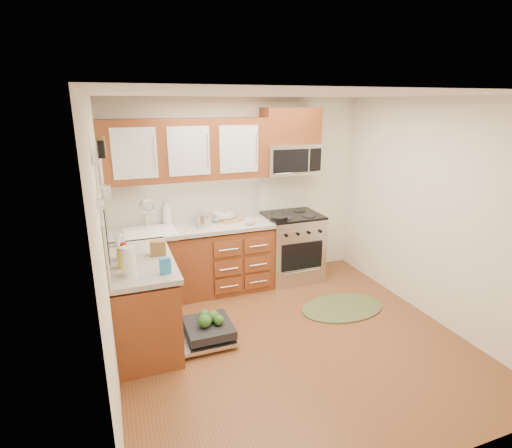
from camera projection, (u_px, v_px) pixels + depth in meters
name	position (u px, v px, depth m)	size (l,w,h in m)	color
floor	(290.00, 339.00, 4.28)	(3.50, 3.50, 0.00)	brown
ceiling	(297.00, 94.00, 3.55)	(3.50, 3.50, 0.00)	white
wall_back	(238.00, 192.00, 5.48)	(3.50, 0.04, 2.50)	white
wall_front	(422.00, 312.00, 2.35)	(3.50, 0.04, 2.50)	white
wall_left	(104.00, 250.00, 3.33)	(0.04, 3.50, 2.50)	white
wall_right	(434.00, 212.00, 4.50)	(0.04, 3.50, 2.50)	white
base_cabinet_back	(194.00, 263.00, 5.21)	(2.05, 0.60, 0.85)	#5D2F14
base_cabinet_left	(143.00, 304.00, 4.14)	(0.60, 1.25, 0.85)	#5D2F14
countertop_back	(192.00, 228.00, 5.07)	(2.07, 0.64, 0.05)	#A7A499
countertop_left	(140.00, 262.00, 4.01)	(0.64, 1.27, 0.05)	#A7A499
backsplash_back	(186.00, 199.00, 5.24)	(2.05, 0.02, 0.57)	beige
backsplash_left	(106.00, 236.00, 3.82)	(0.02, 1.25, 0.57)	beige
upper_cabinets	(186.00, 150.00, 4.90)	(2.05, 0.35, 0.75)	#5D2F14
cabinet_over_mw	(290.00, 126.00, 5.30)	(0.76, 0.35, 0.47)	#5D2F14
range	(292.00, 247.00, 5.65)	(0.76, 0.64, 0.95)	silver
microwave	(290.00, 159.00, 5.40)	(0.76, 0.38, 0.40)	silver
sink	(151.00, 241.00, 4.90)	(0.62, 0.50, 0.26)	white
dishwasher	(205.00, 332.00, 4.23)	(0.70, 0.60, 0.20)	silver
window	(102.00, 202.00, 3.70)	(0.03, 1.05, 1.05)	white
window_blind	(101.00, 166.00, 3.61)	(0.02, 0.96, 0.40)	white
shelf_upper	(96.00, 159.00, 2.79)	(0.04, 0.40, 0.03)	white
shelf_lower	(101.00, 201.00, 2.88)	(0.04, 0.40, 0.03)	white
rug	(342.00, 308.00, 4.92)	(1.06, 0.69, 0.02)	#5A663A
skillet	(279.00, 218.00, 5.27)	(0.24, 0.24, 0.05)	black
stock_pot	(205.00, 219.00, 5.15)	(0.22, 0.22, 0.13)	silver
cutting_board	(231.00, 220.00, 5.31)	(0.29, 0.18, 0.02)	tan
canister	(202.00, 221.00, 4.97)	(0.11, 0.11, 0.18)	silver
paper_towel_roll	(129.00, 261.00, 3.60)	(0.12, 0.12, 0.27)	white
mustard_bottle	(121.00, 258.00, 3.76)	(0.07, 0.07, 0.20)	yellow
red_bottle	(124.00, 254.00, 3.84)	(0.06, 0.06, 0.22)	#AF1F0E
wooden_box	(158.00, 248.00, 4.10)	(0.15, 0.11, 0.15)	brown
blue_carton	(165.00, 266.00, 3.65)	(0.10, 0.06, 0.15)	teal
bowl_a	(216.00, 218.00, 5.31)	(0.29, 0.29, 0.07)	#999999
bowl_b	(225.00, 216.00, 5.35)	(0.29, 0.29, 0.09)	#999999
cup	(250.00, 221.00, 5.12)	(0.11, 0.11, 0.09)	#999999
soap_bottle_a	(167.00, 212.00, 5.14)	(0.12, 0.12, 0.32)	#999999
soap_bottle_b	(120.00, 238.00, 4.35)	(0.08, 0.09, 0.19)	#999999
soap_bottle_c	(122.00, 251.00, 3.99)	(0.13, 0.13, 0.16)	#999999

